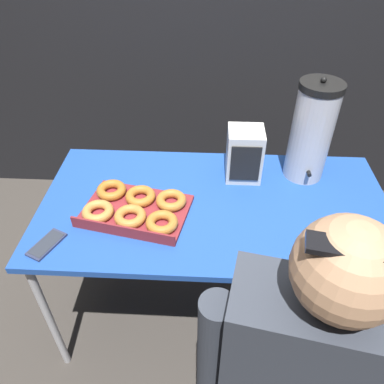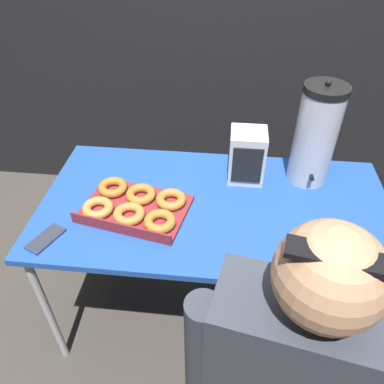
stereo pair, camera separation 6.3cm
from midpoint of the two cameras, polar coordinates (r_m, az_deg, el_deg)
ground_plane at (r=2.14m, az=1.81°, el=-17.07°), size 12.00×12.00×0.00m
folding_table at (r=1.60m, az=2.33°, el=-3.08°), size 1.46×0.76×0.75m
donut_box at (r=1.53m, az=-9.83°, el=-2.43°), size 0.47×0.36×0.05m
coffee_urn at (r=1.67m, az=16.71°, el=8.75°), size 0.18×0.20×0.46m
cell_phone at (r=1.51m, az=-22.41°, el=-7.40°), size 0.12×0.16×0.01m
space_heater at (r=1.66m, az=6.89°, el=5.73°), size 0.15×0.15×0.23m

